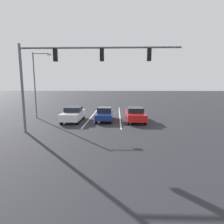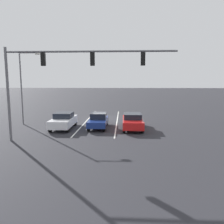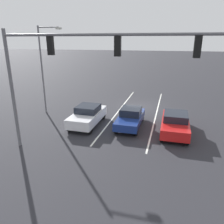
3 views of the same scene
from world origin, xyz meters
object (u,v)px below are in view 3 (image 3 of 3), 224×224
(car_white_rightlane_front, at_px, (88,115))
(street_lamp_right_shoulder, at_px, (44,64))
(car_navy_midlane_front, at_px, (130,117))
(car_red_leftlane_front, at_px, (175,123))
(traffic_signal_gantry, at_px, (74,61))

(car_white_rightlane_front, distance_m, street_lamp_right_shoulder, 6.21)
(car_navy_midlane_front, relative_size, car_white_rightlane_front, 0.99)
(car_red_leftlane_front, xyz_separation_m, car_navy_midlane_front, (3.37, -0.36, -0.03))
(car_white_rightlane_front, bearing_deg, car_red_leftlane_front, -178.47)
(car_red_leftlane_front, relative_size, car_navy_midlane_front, 1.08)
(car_red_leftlane_front, bearing_deg, traffic_signal_gantry, 40.52)
(car_navy_midlane_front, distance_m, car_white_rightlane_front, 3.41)
(car_red_leftlane_front, distance_m, car_white_rightlane_front, 6.74)
(car_navy_midlane_front, bearing_deg, car_white_rightlane_front, 9.09)
(car_red_leftlane_front, bearing_deg, car_white_rightlane_front, 1.53)
(car_red_leftlane_front, relative_size, car_white_rightlane_front, 1.07)
(traffic_signal_gantry, xyz_separation_m, street_lamp_right_shoulder, (5.86, -6.40, -0.97))
(car_navy_midlane_front, xyz_separation_m, traffic_signal_gantry, (2.17, 5.09, 4.70))
(street_lamp_right_shoulder, bearing_deg, car_white_rightlane_front, 158.39)
(car_red_leftlane_front, distance_m, traffic_signal_gantry, 8.65)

